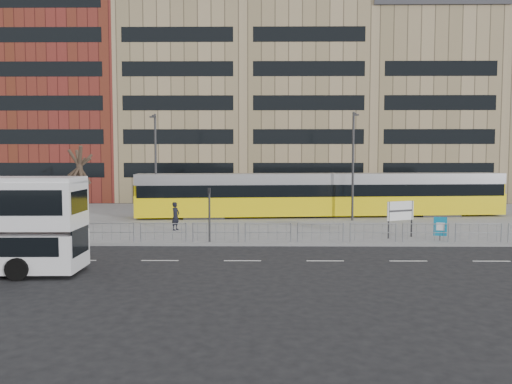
{
  "coord_description": "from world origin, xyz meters",
  "views": [
    {
      "loc": [
        -1.12,
        -27.79,
        5.0
      ],
      "look_at": [
        -1.44,
        6.0,
        2.64
      ],
      "focal_mm": 35.0,
      "sensor_mm": 36.0,
      "label": 1
    }
  ],
  "objects_px": {
    "ad_panel": "(440,227)",
    "pedestrian": "(176,216)",
    "traffic_light_west": "(209,208)",
    "lamp_post_east": "(353,162)",
    "station_sign": "(400,212)",
    "bare_tree": "(79,144)",
    "lamp_post_west": "(156,162)",
    "tram": "(322,195)"
  },
  "relations": [
    {
      "from": "traffic_light_west",
      "to": "lamp_post_east",
      "type": "relative_size",
      "value": 0.37
    },
    {
      "from": "lamp_post_east",
      "to": "bare_tree",
      "type": "height_order",
      "value": "lamp_post_east"
    },
    {
      "from": "tram",
      "to": "bare_tree",
      "type": "bearing_deg",
      "value": -170.34
    },
    {
      "from": "ad_panel",
      "to": "lamp_post_east",
      "type": "relative_size",
      "value": 0.17
    },
    {
      "from": "tram",
      "to": "traffic_light_west",
      "type": "height_order",
      "value": "tram"
    },
    {
      "from": "ad_panel",
      "to": "bare_tree",
      "type": "relative_size",
      "value": 0.17
    },
    {
      "from": "bare_tree",
      "to": "pedestrian",
      "type": "bearing_deg",
      "value": -21.74
    },
    {
      "from": "station_sign",
      "to": "traffic_light_west",
      "type": "xyz_separation_m",
      "value": [
        -11.35,
        -1.63,
        0.45
      ]
    },
    {
      "from": "tram",
      "to": "lamp_post_west",
      "type": "height_order",
      "value": "lamp_post_west"
    },
    {
      "from": "ad_panel",
      "to": "bare_tree",
      "type": "distance_m",
      "value": 25.03
    },
    {
      "from": "lamp_post_east",
      "to": "bare_tree",
      "type": "xyz_separation_m",
      "value": [
        -20.1,
        -2.18,
        1.25
      ]
    },
    {
      "from": "lamp_post_east",
      "to": "station_sign",
      "type": "bearing_deg",
      "value": -80.27
    },
    {
      "from": "lamp_post_west",
      "to": "lamp_post_east",
      "type": "xyz_separation_m",
      "value": [
        15.28,
        -1.04,
        0.03
      ]
    },
    {
      "from": "ad_panel",
      "to": "pedestrian",
      "type": "height_order",
      "value": "pedestrian"
    },
    {
      "from": "bare_tree",
      "to": "lamp_post_west",
      "type": "bearing_deg",
      "value": 33.74
    },
    {
      "from": "tram",
      "to": "station_sign",
      "type": "relative_size",
      "value": 13.62
    },
    {
      "from": "lamp_post_west",
      "to": "lamp_post_east",
      "type": "distance_m",
      "value": 15.32
    },
    {
      "from": "ad_panel",
      "to": "pedestrian",
      "type": "bearing_deg",
      "value": -178.28
    },
    {
      "from": "station_sign",
      "to": "lamp_post_east",
      "type": "height_order",
      "value": "lamp_post_east"
    },
    {
      "from": "station_sign",
      "to": "ad_panel",
      "type": "relative_size",
      "value": 1.6
    },
    {
      "from": "lamp_post_east",
      "to": "pedestrian",
      "type": "bearing_deg",
      "value": -157.96
    },
    {
      "from": "traffic_light_west",
      "to": "bare_tree",
      "type": "height_order",
      "value": "bare_tree"
    },
    {
      "from": "station_sign",
      "to": "lamp_post_east",
      "type": "xyz_separation_m",
      "value": [
        -1.39,
        8.09,
        2.98
      ]
    },
    {
      "from": "tram",
      "to": "station_sign",
      "type": "bearing_deg",
      "value": -77.95
    },
    {
      "from": "traffic_light_west",
      "to": "bare_tree",
      "type": "bearing_deg",
      "value": 140.82
    },
    {
      "from": "pedestrian",
      "to": "traffic_light_west",
      "type": "distance_m",
      "value": 5.43
    },
    {
      "from": "ad_panel",
      "to": "bare_tree",
      "type": "height_order",
      "value": "bare_tree"
    },
    {
      "from": "traffic_light_west",
      "to": "lamp_post_west",
      "type": "bearing_deg",
      "value": 113.77
    },
    {
      "from": "pedestrian",
      "to": "lamp_post_east",
      "type": "distance_m",
      "value": 14.15
    },
    {
      "from": "ad_panel",
      "to": "lamp_post_east",
      "type": "xyz_separation_m",
      "value": [
        -3.42,
        9.13,
        3.71
      ]
    },
    {
      "from": "bare_tree",
      "to": "lamp_post_east",
      "type": "bearing_deg",
      "value": 6.2
    },
    {
      "from": "tram",
      "to": "station_sign",
      "type": "height_order",
      "value": "tram"
    },
    {
      "from": "station_sign",
      "to": "lamp_post_east",
      "type": "relative_size",
      "value": 0.27
    },
    {
      "from": "station_sign",
      "to": "bare_tree",
      "type": "xyz_separation_m",
      "value": [
        -21.49,
        5.91,
        4.23
      ]
    },
    {
      "from": "pedestrian",
      "to": "lamp_post_west",
      "type": "xyz_separation_m",
      "value": [
        -2.59,
        6.17,
        3.55
      ]
    },
    {
      "from": "pedestrian",
      "to": "traffic_light_west",
      "type": "bearing_deg",
      "value": -124.23
    },
    {
      "from": "traffic_light_west",
      "to": "lamp_post_west",
      "type": "height_order",
      "value": "lamp_post_west"
    },
    {
      "from": "lamp_post_west",
      "to": "pedestrian",
      "type": "bearing_deg",
      "value": -67.22
    },
    {
      "from": "tram",
      "to": "lamp_post_east",
      "type": "relative_size",
      "value": 3.64
    },
    {
      "from": "ad_panel",
      "to": "lamp_post_west",
      "type": "bearing_deg",
      "value": 167.12
    },
    {
      "from": "ad_panel",
      "to": "bare_tree",
      "type": "xyz_separation_m",
      "value": [
        -23.52,
        6.95,
        4.96
      ]
    },
    {
      "from": "ad_panel",
      "to": "pedestrian",
      "type": "relative_size",
      "value": 0.74
    }
  ]
}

